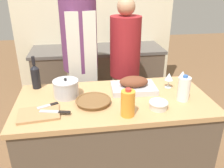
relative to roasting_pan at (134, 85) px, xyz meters
The scene contains 20 objects.
kitchen_island 0.54m from the roasting_pan, 145.66° to the right, with size 1.55×0.75×0.87m.
back_counter 1.44m from the roasting_pan, 98.03° to the left, with size 1.78×0.60×0.89m.
back_wall 1.74m from the roasting_pan, 96.38° to the left, with size 2.28×0.10×2.55m.
roasting_pan is the anchor object (origin of this frame).
wicker_basket 0.41m from the roasting_pan, 152.95° to the right, with size 0.27×0.27×0.04m.
cutting_board 0.81m from the roasting_pan, 158.51° to the right, with size 0.31×0.23×0.02m.
stock_pot 0.57m from the roasting_pan, behind, with size 0.21×0.21×0.16m.
mixing_bowl 0.35m from the roasting_pan, 71.40° to the right, with size 0.14×0.14×0.06m.
juice_jug 0.41m from the roasting_pan, 108.96° to the right, with size 0.10×0.10×0.21m.
milk_jug 0.42m from the roasting_pan, 33.45° to the right, with size 0.09×0.09×0.21m.
wine_bottle_green 0.85m from the roasting_pan, 167.98° to the left, with size 0.07×0.07×0.29m.
wine_glass_left 0.47m from the roasting_pan, ahead, with size 0.07×0.07×0.13m.
wine_glass_right 0.32m from the roasting_pan, ahead, with size 0.07×0.07×0.14m.
knife_chef 0.70m from the roasting_pan, 154.33° to the right, with size 0.22×0.08×0.01m.
knife_paring 0.72m from the roasting_pan, 163.77° to the right, with size 0.16×0.09×0.01m.
stand_mixer 1.44m from the roasting_pan, 84.00° to the left, with size 0.18×0.14×0.29m.
condiment_bottle_tall 1.44m from the roasting_pan, 114.64° to the left, with size 0.06×0.06×0.18m.
condiment_bottle_short 1.31m from the roasting_pan, 102.66° to the left, with size 0.06×0.06×0.22m.
person_cook_aproned 0.77m from the roasting_pan, 124.24° to the left, with size 0.37×0.38×1.80m.
person_cook_guest 0.63m from the roasting_pan, 85.53° to the left, with size 0.33×0.33×1.59m.
Camera 1 is at (-0.26, -1.67, 1.76)m, focal length 38.00 mm.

